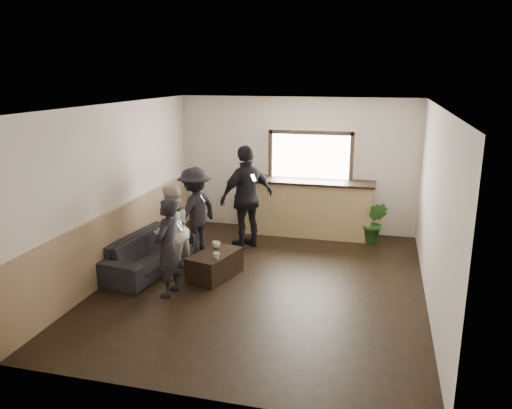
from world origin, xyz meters
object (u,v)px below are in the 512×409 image
(cup_a, at_px, (216,245))
(potted_plant, at_px, (374,223))
(coffee_table, at_px, (215,265))
(person_a, at_px, (168,248))
(sofa, at_px, (151,252))
(person_c, at_px, (195,211))
(bar_counter, at_px, (307,204))
(person_d, at_px, (247,197))
(person_b, at_px, (171,230))
(cup_b, at_px, (217,256))

(cup_a, height_order, potted_plant, potted_plant)
(coffee_table, distance_m, person_a, 1.07)
(coffee_table, bearing_deg, person_a, -119.43)
(coffee_table, xyz_separation_m, cup_a, (-0.06, 0.25, 0.26))
(sofa, distance_m, person_c, 1.17)
(bar_counter, distance_m, person_d, 1.50)
(sofa, relative_size, person_b, 1.35)
(bar_counter, relative_size, person_b, 1.77)
(bar_counter, bearing_deg, cup_b, -109.32)
(coffee_table, distance_m, person_d, 1.75)
(bar_counter, bearing_deg, person_a, -114.55)
(cup_a, relative_size, cup_b, 1.30)
(bar_counter, relative_size, person_a, 1.80)
(cup_b, distance_m, person_b, 0.91)
(sofa, distance_m, person_d, 2.10)
(sofa, xyz_separation_m, cup_b, (1.29, -0.30, 0.17))
(bar_counter, xyz_separation_m, sofa, (-2.30, -2.57, -0.34))
(sofa, relative_size, cup_a, 15.51)
(potted_plant, bearing_deg, bar_counter, 169.39)
(bar_counter, distance_m, person_c, 2.46)
(potted_plant, height_order, person_b, person_b)
(person_a, xyz_separation_m, person_b, (-0.28, 0.76, 0.01))
(potted_plant, xyz_separation_m, person_a, (-2.94, -3.18, 0.33))
(bar_counter, relative_size, person_c, 1.67)
(bar_counter, relative_size, sofa, 1.31)
(bar_counter, distance_m, person_b, 3.26)
(cup_a, distance_m, person_a, 1.16)
(cup_b, bearing_deg, person_a, -134.61)
(person_b, bearing_deg, sofa, -87.32)
(person_c, bearing_deg, potted_plant, 132.37)
(coffee_table, height_order, person_a, person_a)
(sofa, distance_m, coffee_table, 1.18)
(bar_counter, relative_size, coffee_table, 2.85)
(person_b, bearing_deg, cup_a, 129.82)
(potted_plant, xyz_separation_m, person_c, (-3.22, -1.35, 0.39))
(person_d, bearing_deg, sofa, -0.72)
(cup_a, bearing_deg, person_d, 82.37)
(sofa, height_order, person_d, person_d)
(bar_counter, distance_m, cup_b, 3.04)
(potted_plant, bearing_deg, cup_b, -132.31)
(person_b, distance_m, person_d, 1.83)
(coffee_table, height_order, person_b, person_b)
(person_c, xyz_separation_m, person_d, (0.85, 0.54, 0.18))
(sofa, bearing_deg, potted_plant, -50.52)
(sofa, relative_size, cup_b, 20.11)
(person_b, relative_size, person_c, 0.94)
(bar_counter, bearing_deg, coffee_table, -112.98)
(bar_counter, height_order, cup_a, bar_counter)
(bar_counter, bearing_deg, person_c, -138.93)
(cup_a, xyz_separation_m, person_b, (-0.67, -0.29, 0.29))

